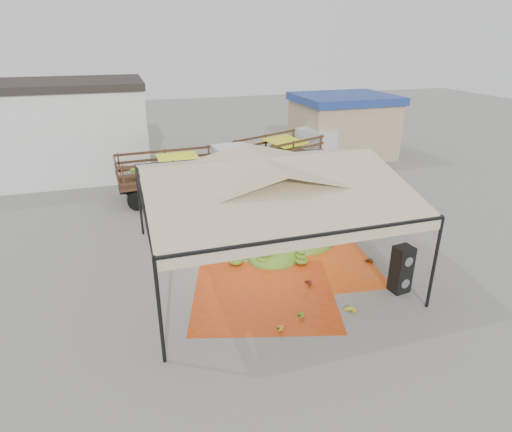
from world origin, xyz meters
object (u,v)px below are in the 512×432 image
object	(u,v)px
banana_heap	(275,235)
speaker_stack	(401,269)
truck_left	(192,169)
vendor	(260,208)
truck_right	(293,149)

from	to	relation	value
banana_heap	speaker_stack	distance (m)	5.05
banana_heap	truck_left	xyz separation A→B (m)	(-2.02, 6.85, 0.91)
speaker_stack	vendor	distance (m)	6.86
banana_heap	vendor	xyz separation A→B (m)	(0.08, 2.10, 0.30)
truck_right	speaker_stack	bearing A→B (deg)	-120.20
speaker_stack	truck_right	xyz separation A→B (m)	(1.64, 13.38, 0.64)
speaker_stack	truck_left	world-z (taller)	truck_left
banana_heap	truck_right	size ratio (longest dim) A/B	0.70
truck_left	truck_right	size ratio (longest dim) A/B	0.97
speaker_stack	vendor	size ratio (longest dim) A/B	0.96
truck_left	truck_right	bearing A→B (deg)	16.50
banana_heap	truck_right	distance (m)	10.26
truck_right	banana_heap	bearing A→B (deg)	-139.09
banana_heap	vendor	size ratio (longest dim) A/B	3.00
speaker_stack	truck_right	bearing A→B (deg)	75.78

